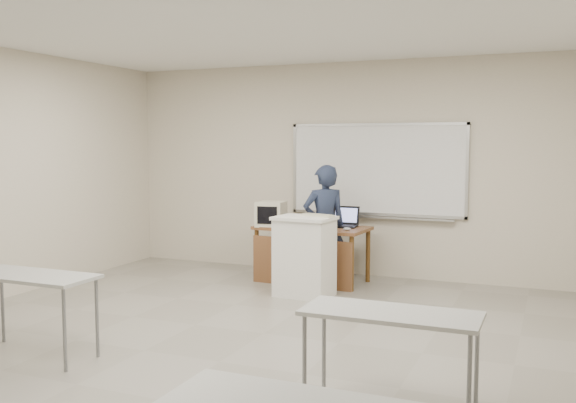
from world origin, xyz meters
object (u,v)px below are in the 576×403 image
at_px(instructor_desk, 309,242).
at_px(presenter, 324,225).
at_px(keyboard, 318,215).
at_px(crt_monitor, 271,214).
at_px(mouse, 347,229).
at_px(podium, 304,256).
at_px(laptop, 344,222).
at_px(whiteboard, 377,171).

xyz_separation_m(instructor_desk, presenter, (0.22, -0.03, 0.24)).
height_order(instructor_desk, keyboard, keyboard).
bearing_deg(crt_monitor, mouse, -11.63).
bearing_deg(instructor_desk, mouse, -5.55).
distance_m(mouse, keyboard, 0.60).
bearing_deg(podium, instructor_desk, 111.44).
distance_m(keyboard, presenter, 0.63).
bearing_deg(keyboard, presenter, 116.75).
bearing_deg(mouse, laptop, 96.08).
xyz_separation_m(crt_monitor, keyboard, (0.89, -0.60, 0.08)).
bearing_deg(keyboard, whiteboard, 90.61).
bearing_deg(mouse, instructor_desk, 154.24).
relative_size(podium, laptop, 2.73).
distance_m(laptop, keyboard, 0.90).
bearing_deg(crt_monitor, whiteboard, 24.67).
bearing_deg(laptop, instructor_desk, -149.00).
relative_size(instructor_desk, presenter, 0.94).
distance_m(whiteboard, podium, 1.84).
distance_m(podium, keyboard, 0.52).
distance_m(instructor_desk, presenter, 0.33).
xyz_separation_m(whiteboard, crt_monitor, (-1.25, -0.79, -0.57)).
bearing_deg(laptop, presenter, -124.34).
height_order(mouse, presenter, presenter).
bearing_deg(keyboard, mouse, 83.08).
height_order(podium, presenter, presenter).
bearing_deg(mouse, keyboard, -128.79).
bearing_deg(laptop, mouse, -70.26).
relative_size(whiteboard, crt_monitor, 6.09).
relative_size(laptop, presenter, 0.23).
bearing_deg(instructor_desk, podium, -70.25).
height_order(whiteboard, podium, whiteboard).
distance_m(podium, mouse, 0.75).
xyz_separation_m(whiteboard, presenter, (-0.48, -0.81, -0.69)).
distance_m(podium, laptop, 1.03).
distance_m(whiteboard, keyboard, 1.52).
bearing_deg(podium, crt_monitor, 143.23).
bearing_deg(laptop, crt_monitor, -166.45).
distance_m(mouse, presenter, 0.34).
height_order(podium, crt_monitor, crt_monitor).
distance_m(crt_monitor, laptop, 1.00).
bearing_deg(presenter, mouse, 130.66).
relative_size(crt_monitor, laptop, 1.14).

